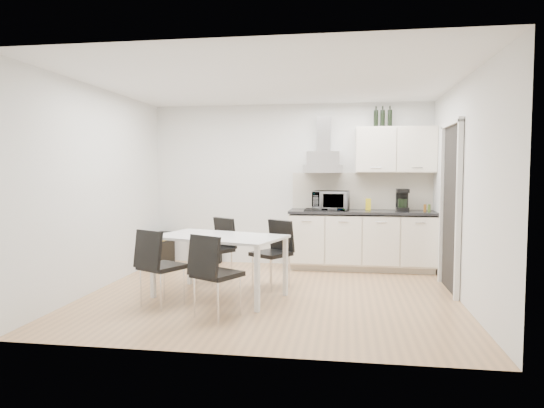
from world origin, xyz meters
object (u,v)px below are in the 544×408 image
(chair_far_left, at_px, (214,251))
(floor_speaker, at_px, (216,254))
(chair_far_right, at_px, (271,255))
(guitar_amp, at_px, (159,249))
(kitchenette, at_px, (364,216))
(chair_near_left, at_px, (162,268))
(dining_table, at_px, (219,242))
(chair_near_right, at_px, (217,275))

(chair_far_left, relative_size, floor_speaker, 2.97)
(chair_far_right, distance_m, floor_speaker, 1.98)
(chair_far_right, distance_m, guitar_amp, 2.41)
(kitchenette, relative_size, chair_near_left, 2.86)
(chair_far_left, distance_m, floor_speaker, 1.45)
(chair_near_left, bearing_deg, dining_table, 70.00)
(kitchenette, distance_m, chair_far_right, 1.91)
(chair_far_right, xyz_separation_m, chair_near_left, (-1.09, -1.02, 0.00))
(dining_table, relative_size, guitar_amp, 2.60)
(chair_far_left, distance_m, chair_near_left, 1.23)
(kitchenette, height_order, guitar_amp, kitchenette)
(guitar_amp, bearing_deg, dining_table, -41.20)
(kitchenette, bearing_deg, guitar_amp, -177.44)
(dining_table, height_order, guitar_amp, dining_table)
(chair_near_left, relative_size, guitar_amp, 1.35)
(chair_far_left, distance_m, chair_near_right, 1.57)
(kitchenette, distance_m, floor_speaker, 2.51)
(kitchenette, relative_size, chair_far_right, 2.86)
(chair_far_left, height_order, chair_near_left, same)
(kitchenette, height_order, chair_near_right, kitchenette)
(guitar_amp, bearing_deg, chair_near_left, -58.35)
(chair_near_left, xyz_separation_m, guitar_amp, (-0.96, 2.27, -0.18))
(chair_far_left, bearing_deg, floor_speaker, -40.39)
(guitar_amp, relative_size, floor_speaker, 2.20)
(chair_near_left, bearing_deg, chair_near_right, 5.26)
(dining_table, xyz_separation_m, chair_near_left, (-0.54, -0.49, -0.24))
(chair_far_right, distance_m, chair_near_right, 1.36)
(chair_near_left, xyz_separation_m, chair_near_right, (0.72, -0.30, 0.00))
(chair_near_left, bearing_deg, chair_far_left, 105.03)
(chair_far_left, xyz_separation_m, guitar_amp, (-1.23, 1.07, -0.18))
(dining_table, bearing_deg, chair_far_left, 127.18)
(chair_far_right, relative_size, floor_speaker, 2.97)
(dining_table, distance_m, chair_near_right, 0.84)
(kitchenette, xyz_separation_m, chair_far_right, (-1.24, -1.40, -0.39))
(chair_far_right, xyz_separation_m, floor_speaker, (-1.17, 1.57, -0.29))
(kitchenette, bearing_deg, chair_far_right, -131.57)
(guitar_amp, bearing_deg, floor_speaker, 28.41)
(dining_table, xyz_separation_m, chair_far_right, (0.55, 0.53, -0.24))
(kitchenette, bearing_deg, dining_table, -132.92)
(dining_table, xyz_separation_m, chair_near_right, (0.18, -0.79, -0.24))
(kitchenette, xyz_separation_m, dining_table, (-1.79, -1.93, -0.15))
(chair_near_left, height_order, floor_speaker, chair_near_left)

